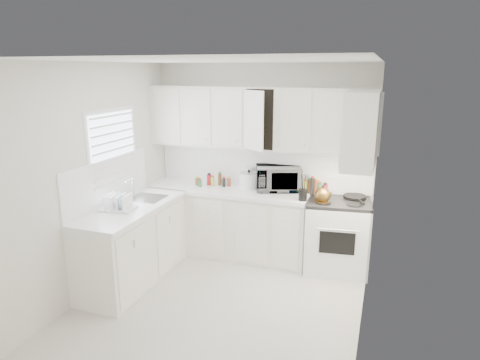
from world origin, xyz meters
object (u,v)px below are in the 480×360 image
at_px(stove, 337,226).
at_px(dish_rack, 118,201).
at_px(tea_kettle, 323,194).
at_px(microwave, 278,176).
at_px(rice_cooker, 249,179).
at_px(utensil_crock, 303,187).

height_order(stove, dish_rack, stove).
bearing_deg(tea_kettle, dish_rack, -140.12).
height_order(microwave, rice_cooker, microwave).
relative_size(tea_kettle, rice_cooker, 0.94).
bearing_deg(tea_kettle, stove, 55.06).
bearing_deg(rice_cooker, tea_kettle, -18.72).
bearing_deg(dish_rack, microwave, 33.68).
bearing_deg(dish_rack, rice_cooker, 41.40).
height_order(tea_kettle, dish_rack, tea_kettle).
xyz_separation_m(rice_cooker, dish_rack, (-1.14, -1.36, -0.02)).
relative_size(tea_kettle, utensil_crock, 0.70).
height_order(tea_kettle, utensil_crock, utensil_crock).
distance_m(tea_kettle, utensil_crock, 0.25).
height_order(microwave, utensil_crock, microwave).
relative_size(stove, utensil_crock, 3.50).
bearing_deg(rice_cooker, microwave, 2.19).
xyz_separation_m(stove, dish_rack, (-2.36, -1.24, 0.46)).
height_order(rice_cooker, dish_rack, rice_cooker).
distance_m(microwave, utensil_crock, 0.53).
bearing_deg(microwave, tea_kettle, -46.41).
height_order(utensil_crock, dish_rack, utensil_crock).
relative_size(stove, microwave, 2.04).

